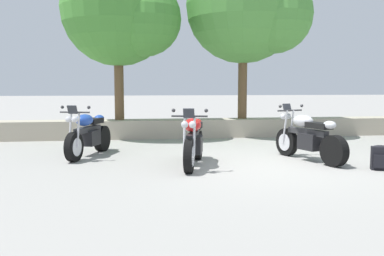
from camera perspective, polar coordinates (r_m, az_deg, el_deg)
ground_plane at (r=8.45m, az=10.78°, el=-5.08°), size 120.00×120.00×0.00m
stone_wall at (r=13.00m, az=4.08°, el=0.03°), size 36.00×0.80×0.55m
motorcycle_blue_near_left at (r=9.61m, az=-13.99°, el=-0.90°), size 0.95×2.00×1.18m
motorcycle_red_centre at (r=8.21m, az=0.16°, el=-1.85°), size 0.82×2.04×1.18m
motorcycle_silver_far_right at (r=9.13m, az=15.60°, el=-1.29°), size 0.93×2.01×1.18m
rider_backpack at (r=8.60m, az=24.27°, el=-3.65°), size 0.35×0.33×0.47m
leafy_tree_far_left at (r=12.87m, az=-9.39°, el=15.43°), size 3.51×3.34×4.95m
leafy_tree_mid_left at (r=13.37m, az=7.91°, el=16.00°), size 3.73×3.55×5.27m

